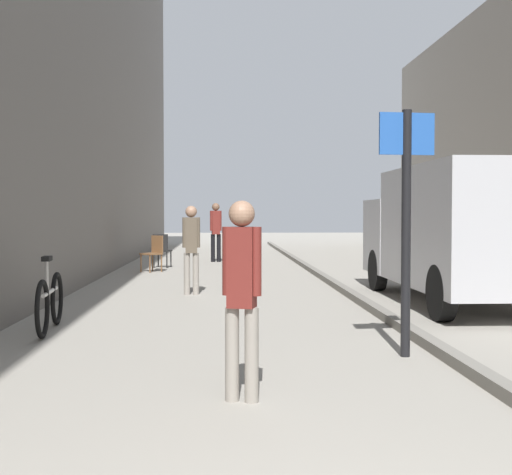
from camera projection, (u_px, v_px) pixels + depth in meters
ground_plane at (259, 289)px, 13.62m from camera, size 80.00×80.00×0.00m
kerb_strip at (337, 286)px, 13.69m from camera, size 0.16×40.00×0.12m
pedestrian_main_foreground at (242, 286)px, 5.43m from camera, size 0.31×0.23×1.62m
pedestrian_mid_block at (191, 243)px, 12.65m from camera, size 0.33×0.22×1.66m
pedestrian_far_crossing at (216, 228)px, 21.23m from camera, size 0.36×0.24×1.84m
delivery_van at (459, 231)px, 11.41m from camera, size 2.07×5.48×2.27m
street_sign_post at (406, 211)px, 7.13m from camera, size 0.60×0.10×2.60m
bicycle_leaning at (50, 302)px, 8.70m from camera, size 0.19×1.77×0.98m
cafe_chair_near_window at (154, 251)px, 17.63m from camera, size 0.62×0.62×0.94m
cafe_chair_by_doorway at (161, 248)px, 18.95m from camera, size 0.53×0.53×0.94m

